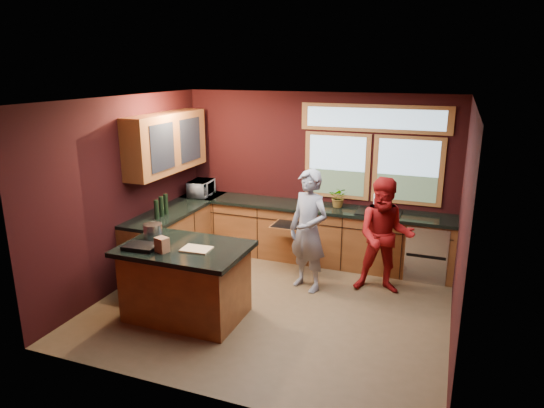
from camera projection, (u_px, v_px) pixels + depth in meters
The scene contains 14 objects.
floor at pixel (273, 304), 6.52m from camera, with size 4.50×4.50×0.00m, color brown.
room_shell at pixel (240, 165), 6.52m from camera, with size 4.52×4.02×2.71m.
back_counter at pixel (321, 234), 7.85m from camera, with size 4.50×0.64×0.93m.
left_counter at pixel (179, 235), 7.82m from camera, with size 0.64×2.30×0.93m.
island at pixel (186, 281), 6.09m from camera, with size 1.55×1.05×0.95m.
person_grey at pixel (309, 231), 6.76m from camera, with size 0.63×0.42×1.74m, color slate.
person_red at pixel (385, 236), 6.68m from camera, with size 0.80×0.62×1.65m, color maroon.
microwave at pixel (201, 188), 8.32m from camera, with size 0.49×0.33×0.27m, color #999999.
potted_plant at pixel (339, 197), 7.64m from camera, with size 0.29×0.26×0.33m, color #999999.
paper_towel at pixel (377, 203), 7.39m from camera, with size 0.12×0.12×0.28m, color white.
cutting_board at pixel (197, 249), 5.85m from camera, with size 0.35×0.25×0.02m, color tan.
stock_pot at pixel (153, 231), 6.26m from camera, with size 0.24×0.24×0.18m, color #B8B8BD.
paper_bag at pixel (162, 245), 5.77m from camera, with size 0.15×0.12×0.18m, color brown.
black_tray at pixel (141, 247), 5.89m from camera, with size 0.40×0.28×0.05m, color black.
Camera 1 is at (2.08, -5.52, 3.08)m, focal length 32.00 mm.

